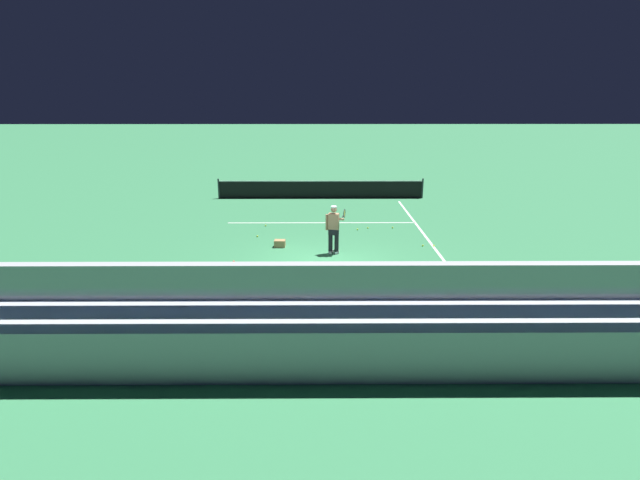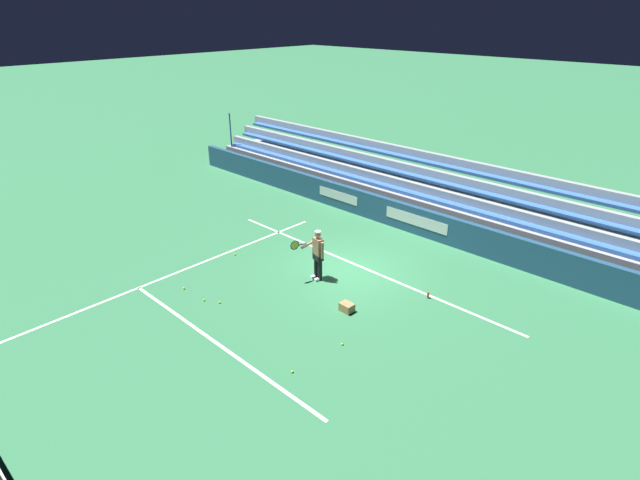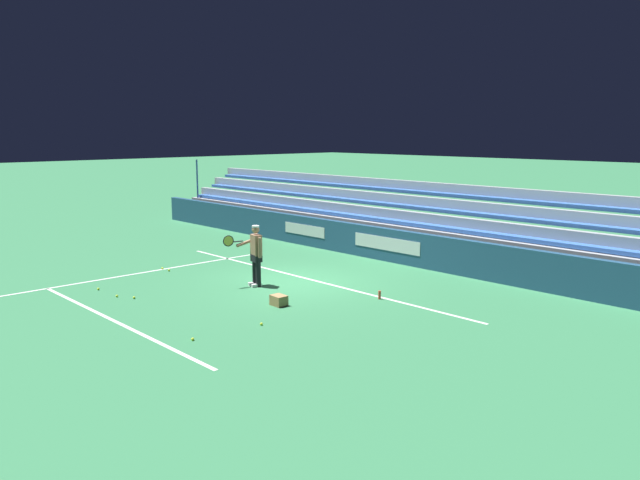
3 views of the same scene
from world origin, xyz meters
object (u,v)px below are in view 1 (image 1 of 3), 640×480
tennis_ball_near_player (393,228)px  tennis_ball_far_left (257,236)px  tennis_player (334,229)px  tennis_ball_by_box (266,225)px  tennis_ball_toward_net (434,246)px  tennis_ball_midcourt (368,228)px  tennis_ball_far_right (357,229)px  tennis_net (321,189)px  water_bottle (234,264)px  tennis_ball_stray_back (423,246)px  ball_box_cardboard (280,243)px

tennis_ball_near_player → tennis_ball_far_left: (-5.55, -1.30, 0.00)m
tennis_player → tennis_ball_far_left: tennis_player is taller
tennis_ball_far_left → tennis_ball_by_box: size_ratio=1.00×
tennis_ball_toward_net → tennis_ball_midcourt: bearing=130.7°
tennis_ball_far_right → tennis_net: 6.78m
tennis_ball_midcourt → tennis_ball_near_player: bearing=2.0°
tennis_ball_near_player → tennis_ball_midcourt: 1.05m
tennis_player → tennis_ball_near_player: 4.37m
tennis_player → tennis_ball_far_left: 3.74m
tennis_ball_far_right → water_bottle: bearing=-133.6°
water_bottle → tennis_ball_stray_back: bearing=19.1°
tennis_ball_by_box → water_bottle: size_ratio=0.30×
tennis_ball_near_player → tennis_ball_by_box: size_ratio=1.00×
tennis_ball_far_right → tennis_ball_midcourt: 0.52m
tennis_ball_stray_back → tennis_ball_midcourt: 3.12m
tennis_ball_near_player → tennis_ball_midcourt: same height
ball_box_cardboard → tennis_ball_near_player: bearing=29.8°
tennis_ball_stray_back → tennis_ball_toward_net: 0.41m
tennis_ball_far_left → tennis_ball_midcourt: size_ratio=1.00×
water_bottle → tennis_ball_midcourt: bearing=45.1°
tennis_player → tennis_ball_toward_net: bearing=12.3°
tennis_ball_far_right → tennis_net: size_ratio=0.01×
tennis_ball_near_player → tennis_ball_midcourt: (-1.05, -0.04, 0.00)m
tennis_ball_far_left → tennis_ball_by_box: bearing=84.5°
tennis_ball_toward_net → tennis_ball_midcourt: same height
tennis_ball_toward_net → tennis_net: (-4.14, 8.92, 0.46)m
tennis_ball_stray_back → water_bottle: water_bottle is taller
ball_box_cardboard → tennis_ball_stray_back: bearing=0.2°
tennis_ball_toward_net → tennis_ball_by_box: (-6.54, 2.97, 0.00)m
tennis_ball_toward_net → tennis_ball_far_right: same height
tennis_player → water_bottle: (-3.30, -1.48, -0.78)m
tennis_player → tennis_ball_toward_net: 3.93m
ball_box_cardboard → tennis_ball_midcourt: ball_box_cardboard is taller
tennis_ball_midcourt → tennis_net: tennis_net is taller
tennis_ball_far_left → water_bottle: bearing=-95.5°
tennis_ball_far_left → water_bottle: (-0.35, -3.59, 0.08)m
tennis_ball_far_right → water_bottle: (-4.39, -4.61, 0.08)m
ball_box_cardboard → tennis_ball_far_left: size_ratio=6.06×
ball_box_cardboard → tennis_ball_toward_net: ball_box_cardboard is taller
ball_box_cardboard → tennis_ball_stray_back: size_ratio=6.06×
tennis_ball_by_box → tennis_ball_far_right: bearing=-9.7°
tennis_ball_far_right → tennis_ball_midcourt: (0.46, 0.25, 0.00)m
tennis_ball_midcourt → tennis_ball_by_box: (-4.34, 0.41, 0.00)m
tennis_ball_far_left → tennis_ball_far_right: size_ratio=1.00×
ball_box_cardboard → water_bottle: (-1.33, -2.27, -0.02)m
tennis_ball_toward_net → tennis_ball_by_box: 7.18m
tennis_ball_midcourt → tennis_net: size_ratio=0.01×
tennis_ball_far_right → tennis_net: tennis_net is taller
tennis_net → tennis_ball_near_player: bearing=-64.7°
tennis_ball_midcourt → tennis_ball_by_box: size_ratio=1.00×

